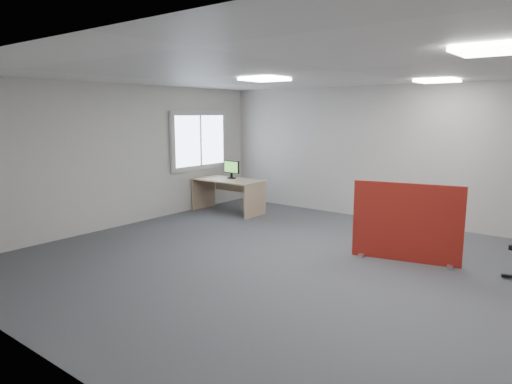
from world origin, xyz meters
The scene contains 10 objects.
floor centered at (0.00, 0.00, 0.00)m, with size 9.00×9.00×0.00m, color #515358.
ceiling centered at (0.00, 0.00, 2.70)m, with size 9.00×7.00×0.02m, color white.
wall_back centered at (0.00, 3.50, 1.35)m, with size 9.00×0.02×2.70m, color silver.
wall_front centered at (0.00, -3.50, 1.35)m, with size 9.00×0.02×2.70m, color silver.
wall_left centered at (-4.50, 0.00, 1.35)m, with size 0.02×7.00×2.70m, color silver.
window centered at (-4.44, 2.00, 1.55)m, with size 0.06×1.70×1.30m.
ceiling_lights centered at (0.33, 0.67, 2.67)m, with size 4.10×4.10×0.04m.
red_divider centered at (0.61, 1.14, 0.57)m, with size 1.52×0.40×1.16m.
second_desk centered at (-3.68, 2.13, 0.55)m, with size 1.55×0.78×0.73m.
monitor_second centered at (-3.72, 2.24, 0.94)m, with size 0.43×0.19×0.39m.
Camera 1 is at (2.84, -5.30, 2.16)m, focal length 32.00 mm.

